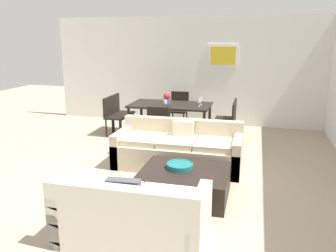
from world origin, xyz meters
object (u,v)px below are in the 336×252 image
object	(u,v)px
sofa_beige	(178,150)
loveseat_white	(133,216)
dining_chair_right_near	(228,120)
dining_chair_foot	(160,124)
dining_chair_right_far	(229,116)
wine_glass_right_far	(201,99)
wine_glass_right_near	(199,101)
coffee_table	(184,183)
dining_table	(170,107)
dining_chair_left_near	(113,114)
dining_chair_left_far	(120,110)
dining_chair_head	(179,107)
centerpiece_vase	(167,98)
decorative_bowl	(180,165)
wine_glass_foot	(165,102)

from	to	relation	value
sofa_beige	loveseat_white	bearing A→B (deg)	-89.68
sofa_beige	dining_chair_right_near	world-z (taller)	dining_chair_right_near
dining_chair_foot	dining_chair_right_far	xyz separation A→B (m)	(1.30, 1.12, 0.00)
wine_glass_right_far	wine_glass_right_near	size ratio (longest dim) A/B	1.03
coffee_table	dining_table	distance (m)	3.09
sofa_beige	dining_table	distance (m)	1.92
wine_glass_right_far	wine_glass_right_near	world-z (taller)	wine_glass_right_far
dining_chair_left_near	dining_chair_foot	xyz separation A→B (m)	(1.30, -0.68, 0.00)
dining_chair_left_far	dining_chair_head	distance (m)	1.46
wine_glass_right_near	centerpiece_vase	distance (m)	0.74
decorative_bowl	dining_chair_left_near	size ratio (longest dim) A/B	0.44
dining_chair_foot	dining_table	bearing A→B (deg)	90.00
dining_chair_head	wine_glass_foot	distance (m)	1.38
wine_glass_right_near	centerpiece_vase	xyz separation A→B (m)	(-0.74, 0.11, 0.02)
coffee_table	wine_glass_right_near	distance (m)	2.88
sofa_beige	dining_chair_left_far	distance (m)	2.76
coffee_table	wine_glass_foot	bearing A→B (deg)	110.49
dining_chair_right_near	dining_chair_left_far	world-z (taller)	same
dining_chair_right_far	dining_chair_right_near	world-z (taller)	same
dining_chair_right_far	dining_chair_head	xyz separation A→B (m)	(-1.30, 0.68, 0.00)
dining_chair_right_far	centerpiece_vase	world-z (taller)	centerpiece_vase
dining_chair_left_near	decorative_bowl	bearing A→B (deg)	-50.71
sofa_beige	loveseat_white	size ratio (longest dim) A/B	1.34
wine_glass_right_near	sofa_beige	bearing A→B (deg)	-92.72
dining_chair_foot	wine_glass_foot	bearing A→B (deg)	90.00
sofa_beige	dining_chair_head	bearing A→B (deg)	102.33
sofa_beige	centerpiece_vase	bearing A→B (deg)	110.34
wine_glass_foot	wine_glass_right_far	world-z (taller)	same
decorative_bowl	dining_table	size ratio (longest dim) A/B	0.22
dining_table	dining_chair_left_near	bearing A→B (deg)	-170.30
dining_chair_right_near	wine_glass_foot	world-z (taller)	wine_glass_foot
sofa_beige	wine_glass_foot	world-z (taller)	wine_glass_foot
dining_chair_right_far	dining_chair_left_far	world-z (taller)	same
loveseat_white	dining_chair_right_near	bearing A→B (deg)	79.94
dining_chair_right_far	dining_chair_foot	bearing A→B (deg)	-139.15
dining_table	centerpiece_vase	xyz separation A→B (m)	(-0.07, -0.01, 0.20)
dining_chair_left_near	wine_glass_right_far	bearing A→B (deg)	9.93
dining_chair_right_near	wine_glass_right_near	distance (m)	0.73
loveseat_white	dining_chair_right_far	world-z (taller)	dining_chair_right_far
decorative_bowl	dining_chair_foot	bearing A→B (deg)	113.48
dining_table	dining_chair_head	xyz separation A→B (m)	(0.00, 0.90, -0.18)
decorative_bowl	dining_chair_left_near	distance (m)	3.37
loveseat_white	wine_glass_foot	size ratio (longest dim) A/B	9.64
dining_table	dining_chair_left_near	size ratio (longest dim) A/B	2.02
coffee_table	dining_chair_head	world-z (taller)	dining_chair_head
sofa_beige	wine_glass_right_far	xyz separation A→B (m)	(0.08, 1.90, 0.57)
dining_table	dining_chair_head	size ratio (longest dim) A/B	2.02
dining_chair_right_near	dining_chair_left_far	distance (m)	2.63
decorative_bowl	dining_table	xyz separation A→B (m)	(-0.84, 2.83, 0.26)
loveseat_white	dining_chair_left_far	bearing A→B (deg)	113.45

